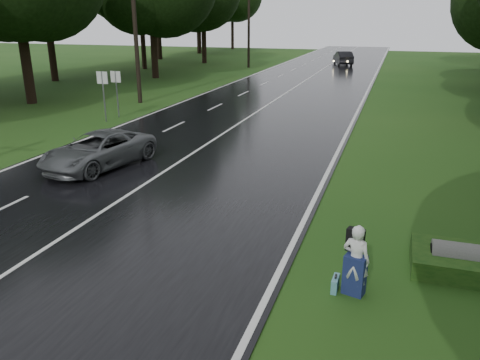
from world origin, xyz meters
name	(u,v)px	position (x,y,z in m)	size (l,w,h in m)	color
ground	(33,258)	(0.00, 0.00, 0.00)	(160.00, 160.00, 0.00)	#254A16
road	(260,110)	(0.00, 20.00, 0.02)	(12.00, 140.00, 0.04)	black
lane_center	(260,110)	(0.00, 20.00, 0.04)	(0.12, 140.00, 0.01)	silver
grey_car	(98,150)	(-2.64, 6.74, 0.70)	(2.18, 4.73, 1.32)	#55595A
far_car	(343,58)	(1.46, 51.26, 0.84)	(1.68, 4.83, 1.59)	black
hitchhiker	(356,262)	(7.47, 0.86, 0.72)	(0.65, 0.61, 1.56)	silver
suitcase	(335,284)	(7.09, 0.85, 0.15)	(0.12, 0.43, 0.30)	teal
culvert	(461,271)	(9.72, 2.55, 0.00)	(0.68, 0.68, 1.36)	slate
utility_pole_mid	(140,103)	(-8.50, 20.18, 0.00)	(1.80, 0.28, 10.94)	black
utility_pole_far	(249,67)	(-8.50, 45.01, 0.00)	(1.80, 0.28, 10.02)	black
road_sign_a	(106,122)	(-7.20, 14.12, 0.00)	(0.66, 0.10, 2.73)	white
road_sign_b	(119,117)	(-7.20, 15.42, 0.00)	(0.63, 0.10, 2.62)	white
tree_left_d	(32,103)	(-15.31, 17.69, 0.00)	(9.44, 9.44, 14.75)	black
tree_left_e	(156,78)	(-14.00, 32.83, 0.00)	(9.29, 9.29, 14.52)	black
tree_left_f	(205,63)	(-15.42, 48.57, 0.00)	(9.52, 9.52, 14.87)	black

